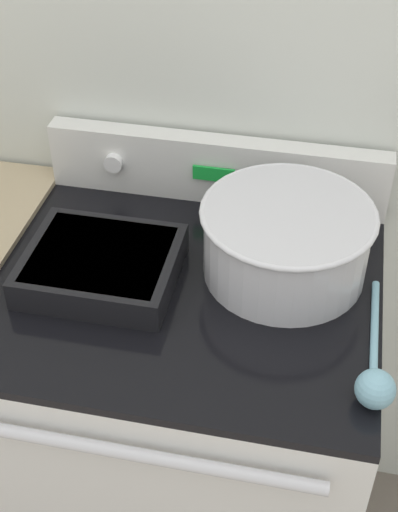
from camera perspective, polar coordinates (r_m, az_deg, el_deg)
name	(u,v)px	position (r m, az deg, el deg)	size (l,w,h in m)	color
kitchen_wall	(224,62)	(1.50, 1.98, 15.24)	(8.00, 0.05, 2.50)	silver
stove_range	(189,436)	(1.72, -0.79, -14.17)	(0.74, 0.67, 0.96)	silver
control_panel	(216,169)	(1.55, 1.40, 6.97)	(0.74, 0.07, 0.15)	silver
mixing_bowl	(286,238)	(1.35, 7.00, 1.44)	(0.33, 0.33, 0.15)	silver
casserole_dish	(101,264)	(1.37, -7.82, -0.64)	(0.29, 0.25, 0.06)	black
ladle	(375,380)	(1.20, 13.90, -9.58)	(0.07, 0.32, 0.07)	#7AB2C6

